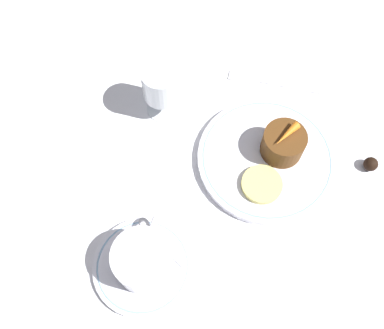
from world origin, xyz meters
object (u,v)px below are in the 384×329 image
dinner_plate (266,159)px  coffee_cup (143,260)px  dessert_cake (283,143)px  wine_glass (162,86)px  fork (264,81)px

dinner_plate → coffee_cup: coffee_cup is taller
dinner_plate → dessert_cake: size_ratio=3.28×
coffee_cup → wine_glass: (0.29, 0.06, 0.03)m
dessert_cake → coffee_cup: bearing=146.4°
fork → dessert_cake: size_ratio=2.44×
fork → dessert_cake: (-0.14, -0.06, 0.04)m
dinner_plate → coffee_cup: 0.28m
dinner_plate → wine_glass: (0.06, 0.20, 0.06)m
coffee_cup → dessert_cake: bearing=-33.6°
fork → dessert_cake: bearing=-158.1°
fork → wine_glass: bearing=122.7°
wine_glass → fork: bearing=-57.3°
wine_glass → dessert_cake: 0.23m
dinner_plate → dessert_cake: bearing=-45.6°
wine_glass → fork: wine_glass is taller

